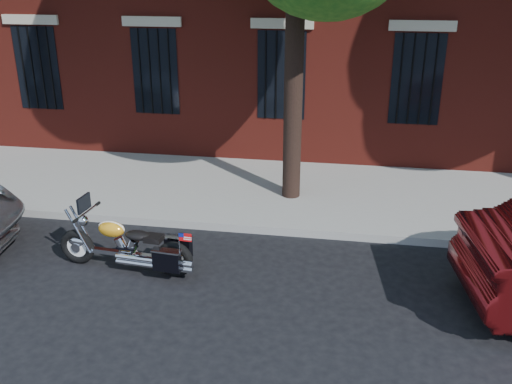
# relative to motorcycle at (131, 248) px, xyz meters

# --- Properties ---
(ground) EXTENTS (120.00, 120.00, 0.00)m
(ground) POSITION_rel_motorcycle_xyz_m (1.68, 0.34, -0.41)
(ground) COLOR black
(ground) RESTS_ON ground
(curb) EXTENTS (40.00, 0.16, 0.15)m
(curb) POSITION_rel_motorcycle_xyz_m (1.68, 1.72, -0.33)
(curb) COLOR gray
(curb) RESTS_ON ground
(sidewalk) EXTENTS (40.00, 3.60, 0.15)m
(sidewalk) POSITION_rel_motorcycle_xyz_m (1.68, 3.60, -0.33)
(sidewalk) COLOR gray
(sidewalk) RESTS_ON ground
(motorcycle) EXTENTS (2.36, 0.79, 1.21)m
(motorcycle) POSITION_rel_motorcycle_xyz_m (0.00, 0.00, 0.00)
(motorcycle) COLOR black
(motorcycle) RESTS_ON ground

